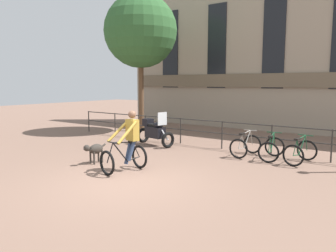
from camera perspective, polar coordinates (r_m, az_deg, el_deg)
The scene contains 10 objects.
ground_plane at distance 8.37m, azimuth -7.07°, elevation -9.66°, with size 60.00×60.00×0.00m, color #7A5B4C.
canal_railing at distance 12.44m, azimuth 9.41°, elevation -0.71°, with size 15.05×0.05×1.05m.
building_facade at distance 17.76m, azimuth 18.22°, elevation 12.24°, with size 18.00×0.72×8.13m.
cyclist_with_bike at distance 9.23m, azimuth -7.04°, elevation -3.16°, with size 0.89×1.28×1.70m.
dog at distance 10.31m, azimuth -12.67°, elevation -4.00°, with size 0.26×0.90×0.63m.
parked_motorcycle at distance 13.00m, azimuth -2.31°, elevation -0.92°, with size 1.75×0.97×1.35m.
parked_bicycle_near_lamp at distance 11.42m, azimuth 13.35°, elevation -3.33°, with size 0.72×1.15×0.86m.
parked_bicycle_mid_left at distance 11.12m, azimuth 17.60°, elevation -3.77°, with size 0.81×1.19×0.86m.
parked_bicycle_mid_right at distance 10.88m, azimuth 22.04°, elevation -4.21°, with size 0.81×1.19×0.86m.
tree_canalside_left at distance 17.07m, azimuth -4.80°, elevation 16.10°, with size 3.66×3.66×6.87m.
Camera 1 is at (5.48, -5.84, 2.46)m, focal length 35.00 mm.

